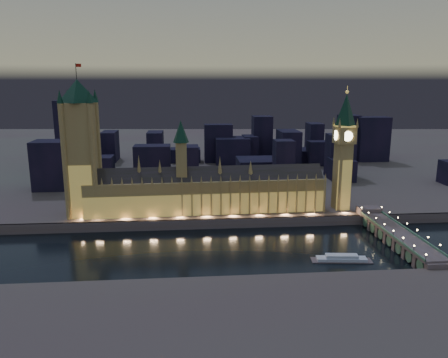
{
  "coord_description": "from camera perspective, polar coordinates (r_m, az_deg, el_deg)",
  "views": [
    {
      "loc": [
        -24.84,
        -295.73,
        118.06
      ],
      "look_at": [
        5.0,
        55.0,
        38.0
      ],
      "focal_mm": 35.0,
      "sensor_mm": 36.0,
      "label": 1
    }
  ],
  "objects": [
    {
      "name": "victoria_tower",
      "position": [
        370.93,
        -18.15,
        4.56
      ],
      "size": [
        31.68,
        31.68,
        122.65
      ],
      "color": "#9A7846",
      "rests_on": "north_bank"
    },
    {
      "name": "city_backdrop",
      "position": [
        550.78,
        1.32,
        3.71
      ],
      "size": [
        471.61,
        215.63,
        83.87
      ],
      "color": "black",
      "rests_on": "north_bank"
    },
    {
      "name": "westminster_bridge",
      "position": [
        347.82,
        21.46,
        -6.91
      ],
      "size": [
        18.35,
        113.0,
        15.9
      ],
      "color": "brown",
      "rests_on": "ground"
    },
    {
      "name": "elizabeth_tower",
      "position": [
        384.97,
        15.42,
        4.68
      ],
      "size": [
        18.0,
        18.0,
        105.34
      ],
      "color": "#9A7846",
      "rests_on": "north_bank"
    },
    {
      "name": "north_bank",
      "position": [
        824.04,
        -3.1,
        4.84
      ],
      "size": [
        2000.0,
        960.0,
        8.0
      ],
      "primitive_type": "cube",
      "color": "#52363F",
      "rests_on": "ground"
    },
    {
      "name": "ground_plane",
      "position": [
        319.39,
        -0.06,
        -8.88
      ],
      "size": [
        2000.0,
        2000.0,
        0.0
      ],
      "primitive_type": "plane",
      "color": "black",
      "rests_on": "ground"
    },
    {
      "name": "palace_of_westminster",
      "position": [
        369.32,
        -2.53,
        -1.57
      ],
      "size": [
        202.0,
        26.7,
        78.0
      ],
      "color": "#9A7846",
      "rests_on": "north_bank"
    },
    {
      "name": "river_boat",
      "position": [
        306.11,
        15.1,
        -10.02
      ],
      "size": [
        40.74,
        13.83,
        4.5
      ],
      "color": "brown",
      "rests_on": "ground"
    },
    {
      "name": "embankment_wall",
      "position": [
        356.39,
        -0.61,
        -5.85
      ],
      "size": [
        2000.0,
        2.5,
        8.0
      ],
      "primitive_type": "cube",
      "color": "brown",
      "rests_on": "ground"
    }
  ]
}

